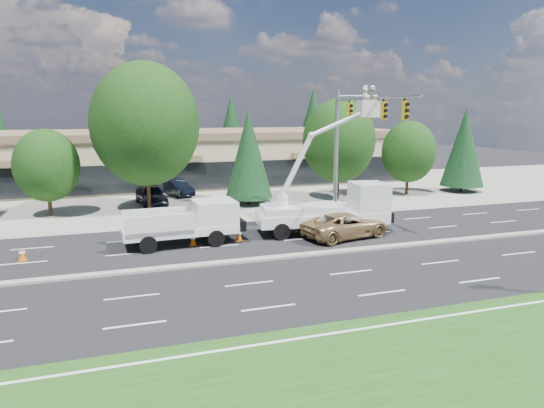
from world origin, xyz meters
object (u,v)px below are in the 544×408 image
object	(u,v)px
signal_mast	(351,133)
utility_pickup	(188,227)
minivan	(346,225)
bucket_truck	(336,201)

from	to	relation	value
signal_mast	utility_pickup	size ratio (longest dim) A/B	1.57
utility_pickup	minivan	size ratio (longest dim) A/B	1.18
bucket_truck	minivan	distance (m)	1.78
signal_mast	bucket_truck	bearing A→B (deg)	-129.42
minivan	signal_mast	bearing A→B (deg)	-41.26
signal_mast	utility_pickup	xyz separation A→B (m)	(-11.58, -2.82, -5.05)
bucket_truck	minivan	world-z (taller)	bucket_truck
signal_mast	minivan	xyz separation A→B (m)	(-2.34, -4.24, -5.29)
utility_pickup	bucket_truck	bearing A→B (deg)	-3.49
utility_pickup	bucket_truck	distance (m)	9.21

